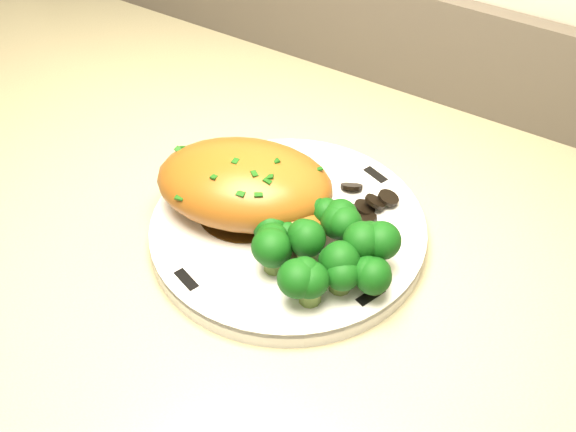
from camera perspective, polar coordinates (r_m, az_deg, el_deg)
The scene contains 9 objects.
plate at distance 0.65m, azimuth 0.00°, elevation -1.16°, with size 0.25×0.25×0.02m, color silver.
rim_accent_0 at distance 0.70m, azimuth 6.93°, elevation 3.23°, with size 0.03×0.01×0.00m, color black.
rim_accent_1 at distance 0.71m, azimuth -5.42°, elevation 4.15°, with size 0.03×0.01×0.00m, color black.
rim_accent_2 at distance 0.61m, azimuth -8.04°, elevation -5.02°, with size 0.03×0.01×0.00m, color black.
rim_accent_3 at distance 0.59m, azimuth 6.54°, elevation -6.29°, with size 0.03×0.01×0.00m, color black.
gravy_pool at distance 0.66m, azimuth -3.35°, elevation 0.55°, with size 0.09×0.09×0.00m, color #2F1D08.
chicken_breast at distance 0.64m, azimuth -3.06°, elevation 2.23°, with size 0.19×0.16×0.06m.
mushroom_pile at distance 0.66m, azimuth 3.69°, elevation 1.09°, with size 0.08×0.06×0.02m.
broccoli_florets at distance 0.59m, azimuth 2.91°, elevation -2.47°, with size 0.12×0.10×0.04m.
Camera 1 is at (-0.21, 1.31, 1.36)m, focal length 45.00 mm.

